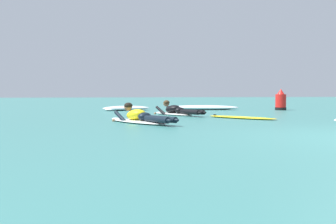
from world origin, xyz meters
The scene contains 7 objects.
ground_plane centered at (0.00, 10.00, 0.00)m, with size 120.00×120.00×0.00m, color #387A75.
surfer_near centered at (-3.00, 4.26, 0.13)m, with size 1.44×2.62×0.54m.
surfer_far centered at (-1.23, 7.40, 0.14)m, with size 1.27×2.49×0.55m.
drifting_surfboard centered at (0.13, 5.28, 0.03)m, with size 1.59×2.19×0.16m.
whitewater_front centered at (1.05, 11.27, 0.10)m, with size 3.26×1.70×0.20m.
whitewater_back centered at (-2.33, 11.41, 0.09)m, with size 2.16×1.12×0.20m.
channel_marker_buoy centered at (4.27, 10.19, 0.36)m, with size 0.48×0.48×0.93m.
Camera 1 is at (-4.63, -5.08, 0.72)m, focal length 41.63 mm.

